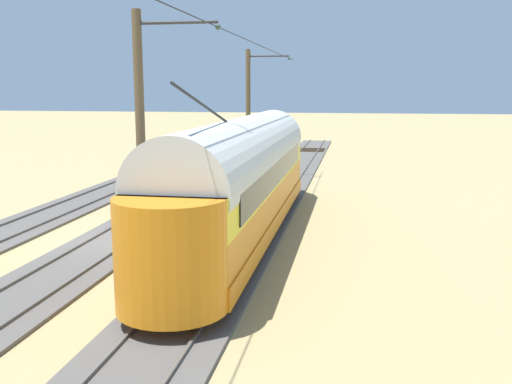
% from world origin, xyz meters
% --- Properties ---
extents(ground_plane, '(220.00, 220.00, 0.00)m').
position_xyz_m(ground_plane, '(0.00, 0.00, 0.00)').
color(ground_plane, tan).
extents(track_streetcar_siding, '(2.80, 80.00, 0.18)m').
position_xyz_m(track_streetcar_siding, '(-4.35, -0.31, 0.05)').
color(track_streetcar_siding, '#56514C').
rests_on(track_streetcar_siding, ground).
extents(track_adjacent_siding, '(2.80, 80.00, 0.18)m').
position_xyz_m(track_adjacent_siding, '(0.00, -0.31, 0.05)').
color(track_adjacent_siding, '#56514C').
rests_on(track_adjacent_siding, ground).
extents(track_third_siding, '(2.80, 80.00, 0.18)m').
position_xyz_m(track_third_siding, '(4.35, -0.31, 0.05)').
color(track_third_siding, '#56514C').
rests_on(track_third_siding, ground).
extents(vintage_streetcar, '(2.65, 18.23, 5.28)m').
position_xyz_m(vintage_streetcar, '(-4.35, -1.29, 2.27)').
color(vintage_streetcar, orange).
rests_on(vintage_streetcar, ground).
extents(catenary_pole_foreground, '(2.64, 0.28, 7.56)m').
position_xyz_m(catenary_pole_foreground, '(-2.00, -15.04, 3.93)').
color(catenary_pole_foreground, brown).
rests_on(catenary_pole_foreground, ground).
extents(catenary_pole_mid_near, '(2.64, 0.28, 7.56)m').
position_xyz_m(catenary_pole_mid_near, '(-2.00, 2.02, 3.93)').
color(catenary_pole_mid_near, brown).
rests_on(catenary_pole_mid_near, ground).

